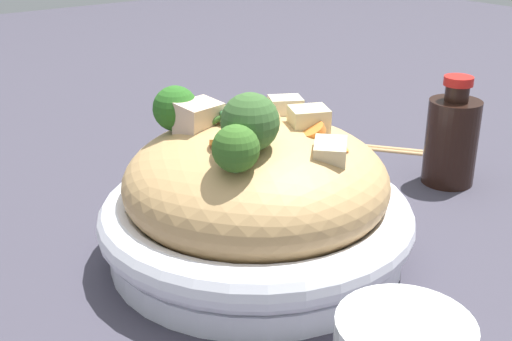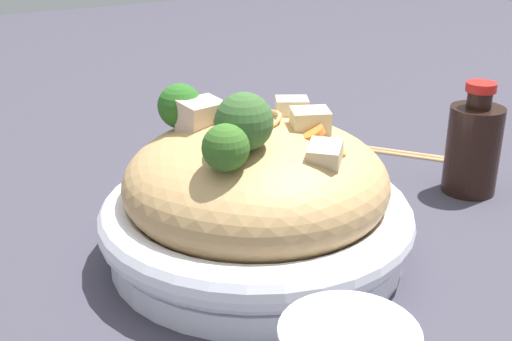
{
  "view_description": "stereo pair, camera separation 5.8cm",
  "coord_description": "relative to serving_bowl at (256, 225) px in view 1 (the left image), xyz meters",
  "views": [
    {
      "loc": [
        0.32,
        0.42,
        0.31
      ],
      "look_at": [
        0.0,
        0.0,
        0.08
      ],
      "focal_mm": 46.23,
      "sensor_mm": 36.0,
      "label": 1
    },
    {
      "loc": [
        0.27,
        0.46,
        0.31
      ],
      "look_at": [
        0.0,
        0.0,
        0.08
      ],
      "focal_mm": 46.23,
      "sensor_mm": 36.0,
      "label": 2
    }
  ],
  "objects": [
    {
      "name": "soy_sauce_bottle",
      "position": [
        -0.28,
        0.0,
        0.02
      ],
      "size": [
        0.06,
        0.06,
        0.13
      ],
      "color": "black",
      "rests_on": "ground_plane"
    },
    {
      "name": "noodle_heap",
      "position": [
        0.0,
        0.0,
        0.04
      ],
      "size": [
        0.23,
        0.23,
        0.11
      ],
      "color": "tan",
      "rests_on": "serving_bowl"
    },
    {
      "name": "chopsticks_pair",
      "position": [
        -0.27,
        -0.16,
        -0.03
      ],
      "size": [
        0.14,
        0.18,
        0.01
      ],
      "color": "tan",
      "rests_on": "ground_plane"
    },
    {
      "name": "zucchini_slices",
      "position": [
        0.01,
        -0.04,
        0.09
      ],
      "size": [
        0.06,
        0.09,
        0.03
      ],
      "color": "beige",
      "rests_on": "serving_bowl"
    },
    {
      "name": "chicken_chunks",
      "position": [
        -0.02,
        -0.01,
        0.09
      ],
      "size": [
        0.13,
        0.15,
        0.04
      ],
      "color": "beige",
      "rests_on": "serving_bowl"
    },
    {
      "name": "serving_bowl",
      "position": [
        0.0,
        0.0,
        0.0
      ],
      "size": [
        0.28,
        0.28,
        0.06
      ],
      "color": "white",
      "rests_on": "ground_plane"
    },
    {
      "name": "carrot_coins",
      "position": [
        -0.01,
        -0.01,
        0.09
      ],
      "size": [
        0.11,
        0.18,
        0.04
      ],
      "color": "orange",
      "rests_on": "serving_bowl"
    },
    {
      "name": "ground_plane",
      "position": [
        0.0,
        0.0,
        -0.03
      ],
      "size": [
        3.0,
        3.0,
        0.0
      ],
      "primitive_type": "plane",
      "color": "#3A3744"
    },
    {
      "name": "broccoli_florets",
      "position": [
        0.04,
        0.01,
        0.11
      ],
      "size": [
        0.08,
        0.16,
        0.06
      ],
      "color": "#A3C46F",
      "rests_on": "serving_bowl"
    }
  ]
}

